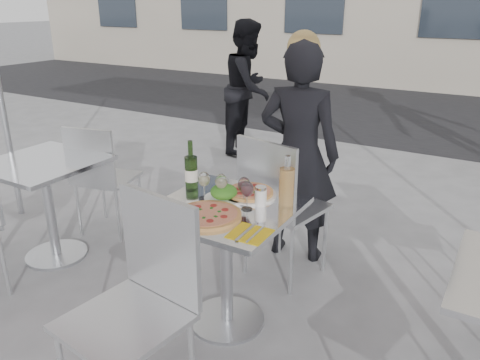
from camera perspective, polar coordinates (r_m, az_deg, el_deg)
The scene contains 21 objects.
ground at distance 2.90m, azimuth -1.57°, elevation -16.83°, with size 80.00×80.00×0.00m, color slate.
street_asphalt at distance 8.71m, azimuth 21.99°, elevation 7.65°, with size 24.00×5.00×0.00m, color black.
main_table at distance 2.61m, azimuth -1.69°, elevation -7.41°, with size 0.72×0.72×0.75m.
side_table_left at distance 3.57m, azimuth -22.53°, elevation -1.03°, with size 0.72×0.72×0.75m.
chair_far at distance 3.02m, azimuth 4.54°, elevation -2.27°, with size 0.54×0.55×1.00m.
chair_near at distance 2.12m, azimuth -11.95°, elevation -13.17°, with size 0.52×0.53×1.02m.
side_chair_lfar at distance 3.79m, azimuth -16.73°, elevation 0.94°, with size 0.50×0.51×0.91m.
woman_diner at distance 3.29m, azimuth 7.16°, elevation 3.14°, with size 0.57×0.37×1.56m, color black.
pedestrian_a at distance 5.80m, azimuth 1.04°, elevation 11.20°, with size 0.78×0.60×1.60m, color black.
pizza_near at distance 2.39m, azimuth -3.95°, elevation -4.26°, with size 0.35×0.35×0.02m.
pizza_far at distance 2.64m, azimuth 1.18°, elevation -1.58°, with size 0.31×0.31×0.03m.
salad_plate at distance 2.58m, azimuth -1.98°, elevation -1.62°, with size 0.22×0.22×0.09m.
wine_bottle at distance 2.70m, azimuth -5.97°, elevation 1.08°, with size 0.07×0.08×0.29m.
carafe at distance 2.46m, azimuth 5.70°, elevation -0.86°, with size 0.08×0.08×0.29m.
sugar_shaker at distance 2.51m, azimuth 2.54°, elevation -1.97°, with size 0.06×0.06×0.11m.
wineglass_white_a at distance 2.58m, azimuth -4.41°, elevation 0.00°, with size 0.07×0.07×0.16m.
wineglass_white_b at distance 2.54m, azimuth -2.29°, elevation -0.29°, with size 0.07×0.07×0.16m.
wineglass_red_a at distance 2.49m, azimuth 0.49°, elevation -0.68°, with size 0.07×0.07×0.16m.
wineglass_red_b at distance 2.43m, azimuth 0.87°, elevation -1.24°, with size 0.07×0.07×0.16m.
napkin_left at distance 2.52m, azimuth -9.25°, elevation -3.31°, with size 0.21×0.21×0.01m.
napkin_right at distance 2.22m, azimuth 1.21°, elevation -6.51°, with size 0.19×0.20×0.01m.
Camera 1 is at (1.23, -1.94, 1.78)m, focal length 35.00 mm.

